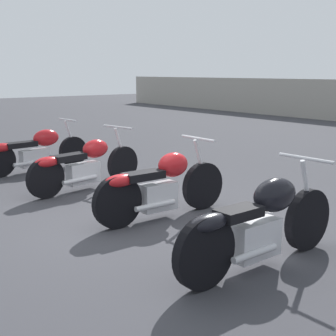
% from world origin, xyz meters
% --- Properties ---
extents(ground_plane, '(60.00, 60.00, 0.00)m').
position_xyz_m(ground_plane, '(0.00, 0.00, 0.00)').
color(ground_plane, '#38383D').
extents(motorcycle_slot_0, '(0.65, 2.18, 0.98)m').
position_xyz_m(motorcycle_slot_0, '(-3.79, 0.18, 0.42)').
color(motorcycle_slot_0, black).
rests_on(motorcycle_slot_0, ground_plane).
extents(motorcycle_slot_1, '(0.74, 2.19, 1.00)m').
position_xyz_m(motorcycle_slot_1, '(-1.93, 0.26, 0.42)').
color(motorcycle_slot_1, black).
rests_on(motorcycle_slot_1, ground_plane).
extents(motorcycle_slot_2, '(0.67, 2.07, 1.04)m').
position_xyz_m(motorcycle_slot_2, '(0.07, 0.34, 0.45)').
color(motorcycle_slot_2, black).
rests_on(motorcycle_slot_2, ground_plane).
extents(motorcycle_slot_3, '(0.67, 2.21, 1.05)m').
position_xyz_m(motorcycle_slot_3, '(1.95, 0.17, 0.46)').
color(motorcycle_slot_3, black).
rests_on(motorcycle_slot_3, ground_plane).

